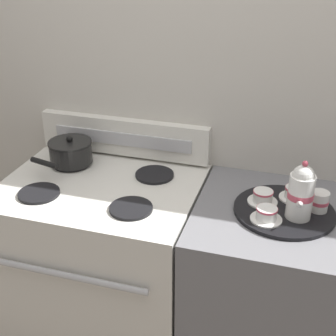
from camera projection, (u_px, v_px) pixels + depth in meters
wall_back at (214, 122)px, 1.94m from camera, size 6.00×0.05×2.20m
stove at (106, 275)px, 2.05m from camera, size 0.78×0.63×0.92m
control_panel at (124, 137)px, 2.04m from camera, size 0.76×0.05×0.16m
side_counter at (288, 313)px, 1.85m from camera, size 0.76×0.60×0.91m
saucepan at (70, 152)px, 1.98m from camera, size 0.20×0.27×0.12m
serving_tray at (284, 211)px, 1.66m from camera, size 0.36×0.36×0.01m
teapot at (301, 192)px, 1.57m from camera, size 0.09×0.14×0.22m
teacup_left at (263, 197)px, 1.69m from camera, size 0.11×0.11×0.05m
teacup_right at (295, 193)px, 1.72m from camera, size 0.11×0.11×0.05m
teacup_front at (267, 214)px, 1.59m from camera, size 0.11×0.11×0.05m
creamer_jug at (319, 201)px, 1.64m from camera, size 0.07×0.07×0.07m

